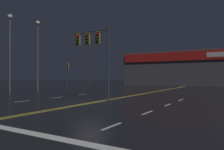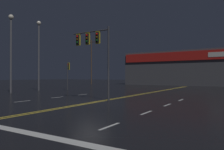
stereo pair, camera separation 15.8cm
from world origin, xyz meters
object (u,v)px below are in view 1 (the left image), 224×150
Objects in this scene: traffic_signal_median at (93,44)px; streetlight_median_approach at (10,42)px; streetlight_near_left at (38,46)px; traffic_signal_corner_northwest at (67,70)px.

traffic_signal_median is 11.87m from streetlight_median_approach.
traffic_signal_median is 0.63× the size of streetlight_near_left.
streetlight_median_approach reaches higher than traffic_signal_median.
traffic_signal_median reaches higher than traffic_signal_corner_northwest.
streetlight_near_left is at bearing 102.19° from streetlight_median_approach.
streetlight_near_left reaches higher than traffic_signal_median.
traffic_signal_corner_northwest is 0.43× the size of streetlight_median_approach.
traffic_signal_median is 0.66× the size of streetlight_median_approach.
streetlight_near_left is 4.86m from streetlight_median_approach.
traffic_signal_median is at bearing -2.83° from streetlight_median_approach.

